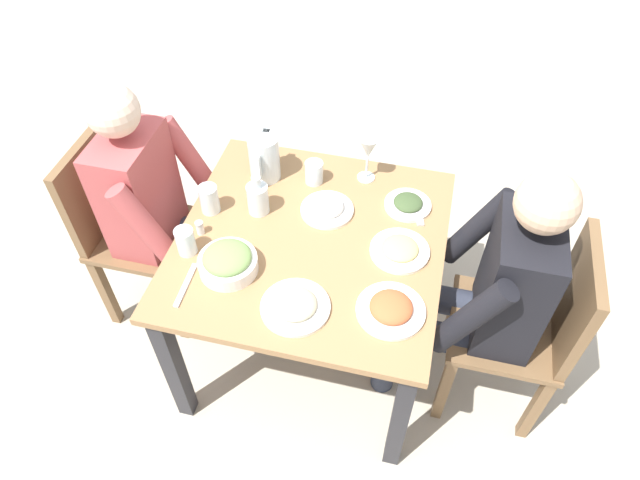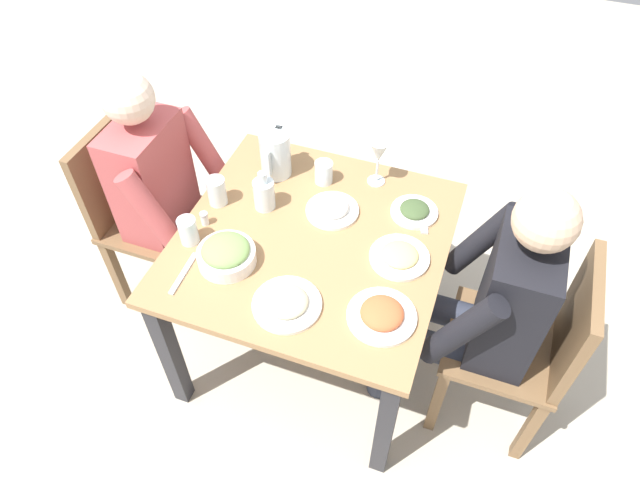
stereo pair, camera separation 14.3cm
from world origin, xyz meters
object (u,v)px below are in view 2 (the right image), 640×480
Objects in this scene: chair_near at (139,209)px; diner_far at (481,303)px; water_pitcher at (275,154)px; water_glass_center at (188,231)px; diner_near at (174,195)px; plate_fries at (400,256)px; plate_yoghurt at (332,208)px; water_glass_far_right at (217,191)px; water_glass_near_right at (324,172)px; dining_table at (313,257)px; chair_far at (531,343)px; oil_carafe at (264,195)px; salt_shaker at (204,218)px; plate_rice_curry at (382,314)px; plate_beans at (287,303)px; wine_glass at (379,154)px; salad_bowl at (226,254)px; plate_dolmas at (414,211)px.

diner_far is at bearing 85.52° from chair_near.
water_glass_center is (0.45, -0.15, -0.04)m from water_pitcher.
plate_fries is (0.07, 0.94, 0.07)m from diner_near.
plate_yoghurt is 1.78× the size of water_glass_far_right.
water_glass_far_right is at bearing -94.80° from diner_far.
diner_far reaches higher than water_glass_near_right.
dining_table is 1.08× the size of chair_far.
water_glass_center is at bearing -35.43° from oil_carafe.
plate_yoghurt is 3.70× the size of salt_shaker.
diner_far is 0.37m from plate_rice_curry.
water_pitcher is 0.20m from oil_carafe.
oil_carafe is at bearing -98.48° from diner_far.
water_glass_center is at bearing -96.69° from plate_rice_curry.
water_glass_far_right reaches higher than plate_beans.
wine_glass reaches higher than plate_beans.
diner_far is (-0.00, -0.20, 0.15)m from chair_far.
chair_far is 8.37× the size of water_glass_center.
chair_near reaches higher than salad_bowl.
plate_beans is 1.01× the size of plate_rice_curry.
plate_rice_curry is 0.66m from wine_glass.
chair_near is at bearing -73.23° from wine_glass.
dining_table is at bearing 67.61° from oil_carafe.
water_pitcher is 0.20m from water_glass_near_right.
diner_near is 0.45m from water_pitcher.
water_glass_near_right is at bearing 143.50° from water_glass_center.
plate_beans is at bearing 8.48° from water_glass_near_right.
diner_far is 5.57× the size of plate_fries.
diner_near is at bearing 90.00° from chair_near.
diner_near is at bearing -69.04° from wine_glass.
diner_far is at bearing 101.24° from salad_bowl.
salad_bowl reaches higher than dining_table.
salad_bowl is 0.31m from water_glass_far_right.
diner_near is 5.20× the size of plate_rice_curry.
chair_far is 3.89× the size of plate_rice_curry.
salad_bowl is at bearing 64.23° from chair_near.
plate_fries is (-0.05, -0.30, 0.07)m from diner_far.
plate_dolmas is (-0.45, 0.55, -0.03)m from salad_bowl.
diner_near and diner_far have the same top height.
plate_rice_curry is (0.40, 0.30, -0.00)m from plate_yoghurt.
oil_carafe is (-0.13, -0.85, 0.12)m from diner_far.
oil_carafe is at bearing 9.94° from water_pitcher.
dining_table is at bearing -93.09° from diner_far.
water_glass_center is at bearing -45.41° from wine_glass.
diner_near is 0.76m from plate_beans.
diner_far is 0.32m from plate_fries.
diner_far is (0.03, 0.62, 0.05)m from dining_table.
diner_near is (-0.11, -1.45, 0.15)m from chair_far.
diner_near reaches higher than salt_shaker.
chair_near is 0.70m from salad_bowl.
salt_shaker is at bearing -88.08° from diner_far.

